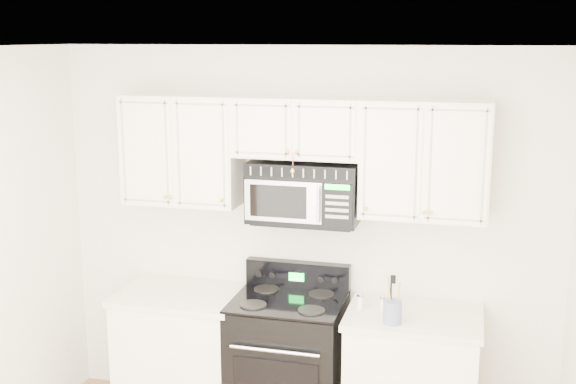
% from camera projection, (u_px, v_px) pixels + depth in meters
% --- Properties ---
extents(room, '(3.51, 3.51, 2.61)m').
position_uv_depth(room, '(218.00, 333.00, 3.37)').
color(room, olive).
rests_on(room, ground).
extents(base_cabinet_left, '(0.86, 0.65, 0.92)m').
position_uv_depth(base_cabinet_left, '(184.00, 358.00, 5.11)').
color(base_cabinet_left, white).
rests_on(base_cabinet_left, ground).
extents(base_cabinet_right, '(0.86, 0.65, 0.92)m').
position_uv_depth(base_cabinet_right, '(411.00, 384.00, 4.72)').
color(base_cabinet_right, white).
rests_on(base_cabinet_right, ground).
extents(range, '(0.74, 0.67, 1.11)m').
position_uv_depth(range, '(288.00, 362.00, 4.91)').
color(range, black).
rests_on(range, ground).
extents(upper_cabinets, '(2.44, 0.37, 0.75)m').
position_uv_depth(upper_cabinets, '(299.00, 149.00, 4.73)').
color(upper_cabinets, white).
rests_on(upper_cabinets, ground).
extents(microwave, '(0.73, 0.41, 0.40)m').
position_uv_depth(microwave, '(304.00, 192.00, 4.76)').
color(microwave, black).
rests_on(microwave, ground).
extents(utensil_crock, '(0.12, 0.12, 0.31)m').
position_uv_depth(utensil_crock, '(392.00, 311.00, 4.44)').
color(utensil_crock, slate).
rests_on(utensil_crock, base_cabinet_right).
extents(shaker_salt, '(0.04, 0.04, 0.10)m').
position_uv_depth(shaker_salt, '(360.00, 301.00, 4.68)').
color(shaker_salt, silver).
rests_on(shaker_salt, base_cabinet_right).
extents(shaker_pepper, '(0.04, 0.04, 0.10)m').
position_uv_depth(shaker_pepper, '(383.00, 304.00, 4.64)').
color(shaker_pepper, silver).
rests_on(shaker_pepper, base_cabinet_right).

